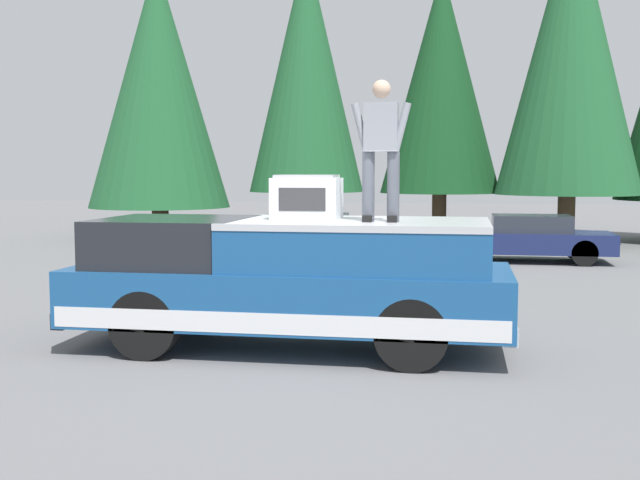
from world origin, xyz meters
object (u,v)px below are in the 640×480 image
Objects in this scene: pickup_truck at (290,280)px; compressor_unit at (307,197)px; person_on_truck_bed at (381,146)px; parked_car_grey at (306,236)px; parked_car_navy at (528,238)px.

compressor_unit reaches higher than pickup_truck.
pickup_truck is 1.08m from compressor_unit.
pickup_truck is at bearing 79.03° from person_on_truck_bed.
parked_car_grey is at bearing 10.03° from pickup_truck.
compressor_unit is 0.50× the size of person_on_truck_bed.
person_on_truck_bed is at bearing -164.04° from parked_car_grey.
parked_car_grey is (10.09, 1.79, -0.29)m from pickup_truck.
parked_car_grey is at bearing 11.20° from compressor_unit.
pickup_truck reaches higher than parked_car_navy.
person_on_truck_bed reaches higher than parked_car_grey.
person_on_truck_bed is 0.41× the size of parked_car_grey.
compressor_unit is at bearing 160.70° from parked_car_navy.
person_on_truck_bed is 10.91m from parked_car_grey.
person_on_truck_bed is at bearing 166.22° from parked_car_navy.
compressor_unit is (0.15, -0.18, 1.05)m from pickup_truck.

